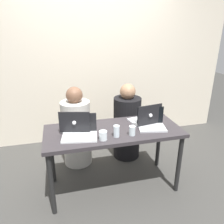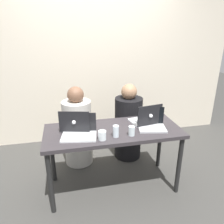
# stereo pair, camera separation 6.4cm
# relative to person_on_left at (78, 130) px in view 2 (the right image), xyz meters

# --- Properties ---
(ground_plane) EXTENTS (12.00, 12.00, 0.00)m
(ground_plane) POSITION_rel_person_on_left_xyz_m (0.35, -0.60, -0.48)
(ground_plane) COLOR #393835
(back_wall) EXTENTS (4.50, 0.10, 2.45)m
(back_wall) POSITION_rel_person_on_left_xyz_m (0.35, 0.76, 0.74)
(back_wall) COLOR beige
(back_wall) RESTS_ON ground
(desk) EXTENTS (1.47, 0.62, 0.74)m
(desk) POSITION_rel_person_on_left_xyz_m (0.35, -0.60, 0.18)
(desk) COLOR #302B2F
(desk) RESTS_ON ground
(person_on_left) EXTENTS (0.39, 0.39, 1.09)m
(person_on_left) POSITION_rel_person_on_left_xyz_m (0.00, 0.00, 0.00)
(person_on_left) COLOR #BBB6AE
(person_on_left) RESTS_ON ground
(person_on_right) EXTENTS (0.44, 0.44, 1.08)m
(person_on_right) POSITION_rel_person_on_left_xyz_m (0.71, -0.00, -0.00)
(person_on_right) COLOR black
(person_on_right) RESTS_ON ground
(laptop_back_right) EXTENTS (0.34, 0.31, 0.25)m
(laptop_back_right) POSITION_rel_person_on_left_xyz_m (0.75, -0.53, 0.31)
(laptop_back_right) COLOR silver
(laptop_back_right) RESTS_ON desk
(laptop_front_right) EXTENTS (0.33, 0.27, 0.21)m
(laptop_front_right) POSITION_rel_person_on_left_xyz_m (0.77, -0.64, 0.31)
(laptop_front_right) COLOR #B4B6BA
(laptop_front_right) RESTS_ON desk
(laptop_back_left) EXTENTS (0.37, 0.32, 0.24)m
(laptop_back_left) POSITION_rel_person_on_left_xyz_m (-0.04, -0.52, 0.31)
(laptop_back_left) COLOR silver
(laptop_back_left) RESTS_ON desk
(laptop_front_left) EXTENTS (0.38, 0.28, 0.22)m
(laptop_front_left) POSITION_rel_person_on_left_xyz_m (-0.02, -0.67, 0.31)
(laptop_front_left) COLOR silver
(laptop_front_left) RESTS_ON desk
(water_glass_left) EXTENTS (0.08, 0.08, 0.09)m
(water_glass_left) POSITION_rel_person_on_left_xyz_m (0.20, -0.80, 0.30)
(water_glass_left) COLOR white
(water_glass_left) RESTS_ON desk
(water_glass_right) EXTENTS (0.07, 0.07, 0.10)m
(water_glass_right) POSITION_rel_person_on_left_xyz_m (0.51, -0.77, 0.30)
(water_glass_right) COLOR silver
(water_glass_right) RESTS_ON desk
(water_glass_center) EXTENTS (0.06, 0.06, 0.12)m
(water_glass_center) POSITION_rel_person_on_left_xyz_m (0.34, -0.77, 0.31)
(water_glass_center) COLOR silver
(water_glass_center) RESTS_ON desk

